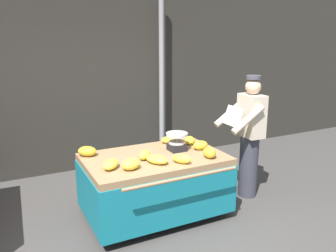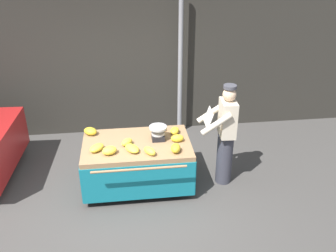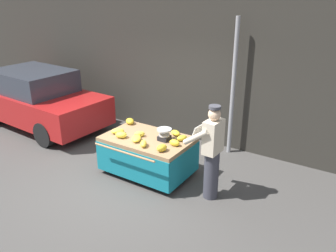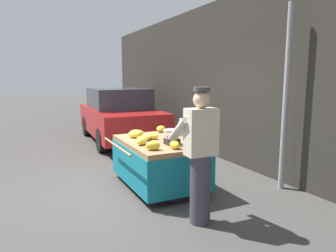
{
  "view_description": "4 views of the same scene",
  "coord_description": "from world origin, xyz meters",
  "views": [
    {
      "loc": [
        -1.4,
        -3.16,
        2.2
      ],
      "look_at": [
        0.48,
        0.57,
        1.14
      ],
      "focal_mm": 37.17,
      "sensor_mm": 36.0,
      "label": 1
    },
    {
      "loc": [
        0.12,
        -4.59,
        3.66
      ],
      "look_at": [
        0.76,
        0.45,
        1.09
      ],
      "focal_mm": 39.73,
      "sensor_mm": 36.0,
      "label": 2
    },
    {
      "loc": [
        3.89,
        -4.34,
        3.46
      ],
      "look_at": [
        0.68,
        0.62,
        1.08
      ],
      "focal_mm": 36.5,
      "sensor_mm": 36.0,
      "label": 3
    },
    {
      "loc": [
        4.83,
        -1.53,
        1.83
      ],
      "look_at": [
        0.48,
        0.59,
        1.06
      ],
      "focal_mm": 32.9,
      "sensor_mm": 36.0,
      "label": 4
    }
  ],
  "objects": [
    {
      "name": "ground_plane",
      "position": [
        0.0,
        0.0,
        0.0
      ],
      "size": [
        60.0,
        60.0,
        0.0
      ],
      "primitive_type": "plane",
      "color": "#423F3D"
    },
    {
      "name": "back_wall",
      "position": [
        0.0,
        2.66,
        1.75
      ],
      "size": [
        16.0,
        0.24,
        3.5
      ],
      "primitive_type": "cube",
      "color": "#2D2B26",
      "rests_on": "ground"
    },
    {
      "name": "street_pole",
      "position": [
        1.24,
        2.31,
        1.49
      ],
      "size": [
        0.09,
        0.09,
        2.97
      ],
      "primitive_type": "cylinder",
      "color": "gray",
      "rests_on": "ground"
    },
    {
      "name": "banana_cart",
      "position": [
        0.27,
        0.52,
        0.58
      ],
      "size": [
        1.72,
        1.29,
        0.79
      ],
      "color": "#93704C",
      "rests_on": "ground"
    },
    {
      "name": "weighing_scale",
      "position": [
        0.62,
        0.59,
        0.91
      ],
      "size": [
        0.28,
        0.28,
        0.23
      ],
      "color": "black",
      "rests_on": "banana_cart"
    },
    {
      "name": "banana_bunch_0",
      "position": [
        -0.34,
        0.35,
        0.84
      ],
      "size": [
        0.28,
        0.29,
        0.1
      ],
      "primitive_type": "ellipsoid",
      "rotation": [
        0.0,
        0.0,
        2.45
      ],
      "color": "yellow",
      "rests_on": "banana_cart"
    },
    {
      "name": "banana_bunch_1",
      "position": [
        0.91,
        0.76,
        0.84
      ],
      "size": [
        0.21,
        0.24,
        0.11
      ],
      "primitive_type": "ellipsoid",
      "rotation": [
        0.0,
        0.0,
        2.74
      ],
      "color": "yellow",
      "rests_on": "banana_cart"
    },
    {
      "name": "banana_bunch_2",
      "position": [
        -0.46,
        0.9,
        0.85
      ],
      "size": [
        0.28,
        0.27,
        0.12
      ],
      "primitive_type": "ellipsoid",
      "rotation": [
        0.0,
        0.0,
        0.94
      ],
      "color": "gold",
      "rests_on": "banana_cart"
    },
    {
      "name": "banana_bunch_3",
      "position": [
        -0.14,
        0.23,
        0.85
      ],
      "size": [
        0.27,
        0.24,
        0.12
      ],
      "primitive_type": "ellipsoid",
      "rotation": [
        0.0,
        0.0,
        1.95
      ],
      "color": "yellow",
      "rests_on": "banana_cart"
    },
    {
      "name": "banana_bunch_4",
      "position": [
        0.45,
        0.15,
        0.84
      ],
      "size": [
        0.23,
        0.26,
        0.11
      ],
      "primitive_type": "ellipsoid",
      "rotation": [
        0.0,
        0.0,
        0.59
      ],
      "color": "yellow",
      "rests_on": "banana_cart"
    },
    {
      "name": "banana_bunch_5",
      "position": [
        0.12,
        0.47,
        0.84
      ],
      "size": [
        0.22,
        0.23,
        0.11
      ],
      "primitive_type": "ellipsoid",
      "rotation": [
        0.0,
        0.0,
        2.37
      ],
      "color": "yellow",
      "rests_on": "banana_cart"
    },
    {
      "name": "banana_bunch_6",
      "position": [
        0.84,
        0.17,
        0.85
      ],
      "size": [
        0.18,
        0.23,
        0.13
      ],
      "primitive_type": "ellipsoid",
      "rotation": [
        0.0,
        0.0,
        2.93
      ],
      "color": "gold",
      "rests_on": "banana_cart"
    },
    {
      "name": "banana_bunch_7",
      "position": [
        0.19,
        0.28,
        0.84
      ],
      "size": [
        0.28,
        0.33,
        0.09
      ],
      "primitive_type": "ellipsoid",
      "rotation": [
        0.0,
        0.0,
        0.49
      ],
      "color": "yellow",
      "rests_on": "banana_cart"
    },
    {
      "name": "banana_bunch_8",
      "position": [
        0.91,
        0.49,
        0.85
      ],
      "size": [
        0.2,
        0.13,
        0.12
      ],
      "primitive_type": "ellipsoid",
      "rotation": [
        0.0,
        0.0,
        1.57
      ],
      "color": "yellow",
      "rests_on": "banana_cart"
    },
    {
      "name": "banana_bunch_9",
      "position": [
        0.67,
        0.91,
        0.84
      ],
      "size": [
        0.26,
        0.24,
        0.1
      ],
      "primitive_type": "ellipsoid",
      "rotation": [
        0.0,
        0.0,
        1.05
      ],
      "color": "yellow",
      "rests_on": "banana_cart"
    },
    {
      "name": "vendor_person",
      "position": [
        1.68,
        0.45,
        0.87
      ],
      "size": [
        0.59,
        0.53,
        1.71
      ],
      "color": "#383842",
      "rests_on": "ground"
    }
  ]
}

